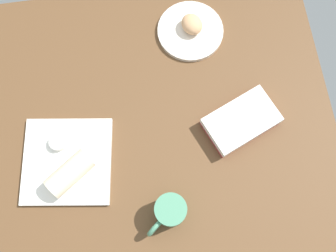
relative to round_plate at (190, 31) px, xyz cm
name	(u,v)px	position (x,y,z in cm)	size (l,w,h in cm)	color
dining_table	(146,122)	(-17.43, -26.46, -2.70)	(110.00, 90.00, 4.00)	brown
round_plate	(190,31)	(0.00, 0.00, 0.00)	(20.43, 20.43, 1.40)	silver
scone_pastry	(192,24)	(0.42, 0.56, 2.97)	(7.10, 6.06, 4.54)	tan
square_plate	(67,161)	(-40.84, -35.65, 0.10)	(24.61, 24.61, 1.60)	white
sauce_cup	(58,142)	(-42.48, -30.37, 2.13)	(4.85, 4.85, 2.28)	silver
breakfast_wrap	(70,173)	(-39.52, -39.88, 4.04)	(6.27, 6.27, 13.13)	beige
book_stack	(241,121)	(9.54, -31.48, 1.67)	(23.37, 19.13, 4.70)	#A53338
coffee_mug	(170,211)	(-14.27, -53.70, 3.74)	(11.46, 10.35, 8.67)	#4C8C6B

